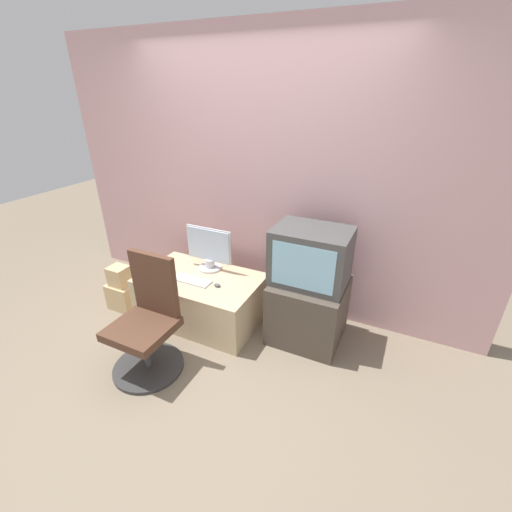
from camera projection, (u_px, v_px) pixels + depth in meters
The scene contains 11 objects.
ground_plane at pixel (189, 376), 2.76m from camera, with size 12.00×12.00×0.00m, color #7F705B.
wall_back at pixel (259, 180), 3.25m from camera, with size 4.40×0.05×2.60m.
desk at pixel (201, 298), 3.36m from camera, with size 1.15×0.71×0.46m.
side_stand at pixel (308, 310), 3.09m from camera, with size 0.62×0.59×0.58m.
main_monitor at pixel (209, 250), 3.32m from camera, with size 0.49×0.23×0.43m.
keyboard at pixel (192, 280), 3.19m from camera, with size 0.38×0.13×0.01m.
mouse at pixel (217, 285), 3.10m from camera, with size 0.06×0.04×0.03m.
crt_tv at pixel (311, 256), 2.86m from camera, with size 0.63×0.46×0.49m.
office_chair at pixel (148, 326), 2.71m from camera, with size 0.57×0.57×0.97m.
cardboard_box_lower at pixel (123, 296), 3.56m from camera, with size 0.28×0.22×0.28m.
cardboard_box_upper at pixel (119, 276), 3.46m from camera, with size 0.19×0.17×0.20m.
Camera 1 is at (1.37, -1.60, 2.10)m, focal length 24.00 mm.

